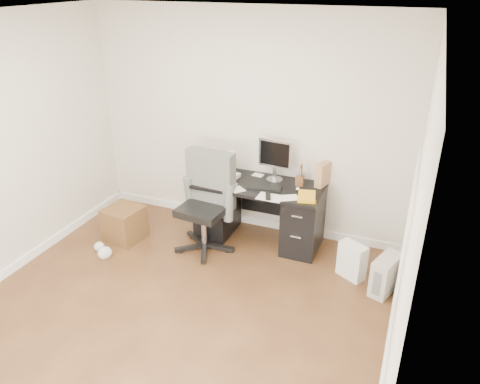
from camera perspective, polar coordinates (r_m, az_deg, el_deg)
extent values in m
plane|color=#452716|center=(4.73, -8.31, -14.58)|extent=(4.00, 4.00, 0.00)
cube|color=beige|center=(5.69, 0.83, 8.31)|extent=(4.00, 0.02, 2.70)
cube|color=beige|center=(3.51, 20.00, -4.72)|extent=(0.02, 4.00, 2.70)
cube|color=white|center=(3.66, -11.08, 19.96)|extent=(4.00, 4.00, 0.02)
cube|color=white|center=(6.19, 0.70, -3.31)|extent=(4.00, 0.03, 0.10)
cube|color=white|center=(4.28, 17.08, -19.97)|extent=(0.03, 4.00, 0.10)
cube|color=white|center=(5.81, -25.81, -8.22)|extent=(0.03, 4.00, 0.10)
cube|color=black|center=(5.51, 2.39, 0.79)|extent=(1.50, 0.70, 0.04)
cube|color=black|center=(5.86, -2.75, -1.71)|extent=(0.40, 0.60, 0.71)
cube|color=black|center=(5.54, 7.70, -3.62)|extent=(0.40, 0.60, 0.71)
cube|color=black|center=(5.91, 3.42, -0.40)|extent=(0.70, 0.03, 0.51)
cube|color=black|center=(5.39, 2.97, 0.58)|extent=(0.41, 0.18, 0.02)
sphere|color=#B5B4B9|center=(5.34, 7.05, 0.34)|extent=(0.07, 0.07, 0.06)
cylinder|color=navy|center=(5.58, -3.40, 2.47)|extent=(0.10, 0.10, 0.21)
cube|color=white|center=(5.71, -1.51, 3.41)|extent=(0.14, 0.25, 0.27)
cube|color=#957348|center=(5.50, 10.08, 2.15)|extent=(0.18, 0.26, 0.28)
cube|color=gold|center=(5.19, 8.21, -0.55)|extent=(0.25, 0.30, 0.05)
cube|color=#AFAA9E|center=(5.09, 17.33, -9.58)|extent=(0.30, 0.44, 0.40)
cube|color=white|center=(5.21, 13.50, -8.15)|extent=(0.36, 0.33, 0.40)
cube|color=#4C3517|center=(5.94, -13.90, -3.73)|extent=(0.47, 0.47, 0.41)
cube|color=slate|center=(5.80, 7.69, -5.06)|extent=(0.42, 0.38, 0.20)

